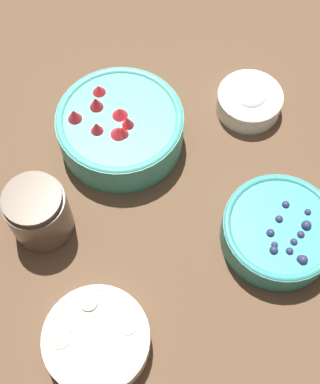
# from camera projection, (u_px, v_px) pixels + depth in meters

# --- Properties ---
(ground_plane) EXTENTS (4.00, 4.00, 0.00)m
(ground_plane) POSITION_uv_depth(u_px,v_px,m) (170.00, 241.00, 0.87)
(ground_plane) COLOR brown
(bowl_strawberries) EXTENTS (0.22, 0.22, 0.09)m
(bowl_strawberries) POSITION_uv_depth(u_px,v_px,m) (120.00, 126.00, 0.92)
(bowl_strawberries) COLOR #47AD9E
(bowl_strawberries) RESTS_ON ground_plane
(bowl_blueberries) EXTENTS (0.18, 0.18, 0.06)m
(bowl_blueberries) POSITION_uv_depth(u_px,v_px,m) (279.00, 231.00, 0.85)
(bowl_blueberries) COLOR teal
(bowl_blueberries) RESTS_ON ground_plane
(bowl_bananas) EXTENTS (0.16, 0.16, 0.05)m
(bowl_bananas) POSITION_uv_depth(u_px,v_px,m) (97.00, 340.00, 0.78)
(bowl_bananas) COLOR silver
(bowl_bananas) RESTS_ON ground_plane
(bowl_cream) EXTENTS (0.12, 0.12, 0.05)m
(bowl_cream) POSITION_uv_depth(u_px,v_px,m) (249.00, 100.00, 0.97)
(bowl_cream) COLOR white
(bowl_cream) RESTS_ON ground_plane
(jar_chocolate) EXTENTS (0.10, 0.10, 0.11)m
(jar_chocolate) POSITION_uv_depth(u_px,v_px,m) (39.00, 214.00, 0.84)
(jar_chocolate) COLOR brown
(jar_chocolate) RESTS_ON ground_plane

